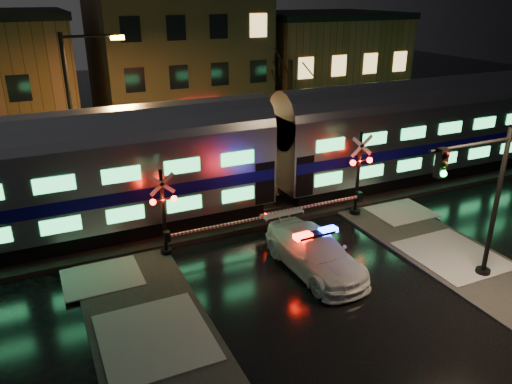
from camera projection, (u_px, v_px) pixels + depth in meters
ground at (286, 258)px, 21.50m from camera, size 120.00×120.00×0.00m
ballast at (241, 212)px, 25.65m from camera, size 90.00×4.20×0.24m
sidewalk_right at (511, 292)px, 18.96m from camera, size 4.00×20.00×0.12m
building_mid at (175, 58)px, 39.03m from camera, size 12.00×11.00×11.50m
building_right at (320, 68)px, 44.23m from camera, size 12.00×10.00×8.50m
train at (272, 147)px, 25.10m from camera, size 51.00×3.12×5.92m
police_car at (315, 252)px, 20.29m from camera, size 2.43×5.60×1.78m
crossing_signal_right at (353, 184)px, 24.66m from camera, size 6.21×0.67×4.40m
crossing_signal_left at (173, 221)px, 21.16m from camera, size 5.59×0.65×3.96m
traffic_light at (479, 206)px, 18.52m from camera, size 3.98×0.71×6.16m
streetlight at (78, 112)px, 24.43m from camera, size 2.99×0.31×8.93m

